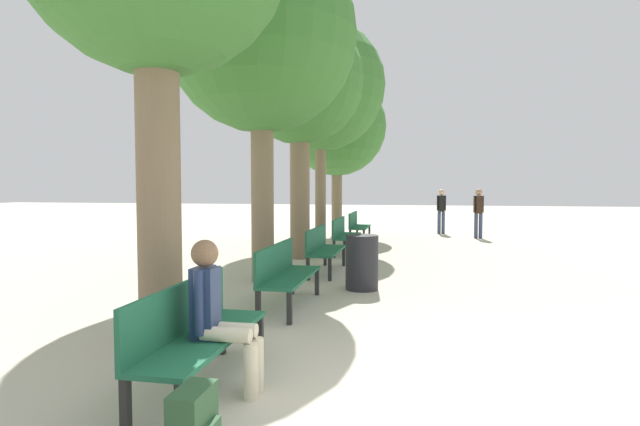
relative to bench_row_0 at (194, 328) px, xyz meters
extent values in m
plane|color=beige|center=(1.88, -0.25, -0.51)|extent=(80.00, 80.00, 0.00)
cube|color=#1E6042|center=(0.10, 0.00, -0.08)|extent=(0.49, 1.77, 0.04)
cube|color=#1E6042|center=(-0.13, 0.00, 0.15)|extent=(0.04, 1.77, 0.43)
cube|color=black|center=(0.29, -0.84, -0.30)|extent=(0.06, 0.06, 0.41)
cube|color=black|center=(0.29, 0.84, -0.30)|extent=(0.06, 0.06, 0.41)
cube|color=black|center=(-0.10, -0.84, -0.30)|extent=(0.06, 0.06, 0.41)
cube|color=black|center=(-0.10, 0.84, -0.30)|extent=(0.06, 0.06, 0.41)
cube|color=#1E6042|center=(0.10, 2.83, -0.08)|extent=(0.49, 1.77, 0.04)
cube|color=#1E6042|center=(-0.13, 2.83, 0.15)|extent=(0.04, 1.77, 0.43)
cube|color=black|center=(0.29, 1.99, -0.30)|extent=(0.06, 0.06, 0.41)
cube|color=black|center=(0.29, 3.67, -0.30)|extent=(0.06, 0.06, 0.41)
cube|color=black|center=(-0.10, 1.99, -0.30)|extent=(0.06, 0.06, 0.41)
cube|color=black|center=(-0.10, 3.67, -0.30)|extent=(0.06, 0.06, 0.41)
cube|color=#1E6042|center=(0.10, 5.66, -0.08)|extent=(0.49, 1.77, 0.04)
cube|color=#1E6042|center=(-0.13, 5.66, 0.15)|extent=(0.04, 1.77, 0.43)
cube|color=black|center=(0.29, 4.82, -0.30)|extent=(0.06, 0.06, 0.41)
cube|color=black|center=(0.29, 6.51, -0.30)|extent=(0.06, 0.06, 0.41)
cube|color=black|center=(-0.10, 4.82, -0.30)|extent=(0.06, 0.06, 0.41)
cube|color=black|center=(-0.10, 6.51, -0.30)|extent=(0.06, 0.06, 0.41)
cube|color=#1E6042|center=(0.10, 8.50, -0.08)|extent=(0.49, 1.77, 0.04)
cube|color=#1E6042|center=(-0.13, 8.50, 0.15)|extent=(0.04, 1.77, 0.43)
cube|color=black|center=(0.29, 7.65, -0.30)|extent=(0.06, 0.06, 0.41)
cube|color=black|center=(0.29, 9.34, -0.30)|extent=(0.06, 0.06, 0.41)
cube|color=black|center=(-0.10, 7.65, -0.30)|extent=(0.06, 0.06, 0.41)
cube|color=black|center=(-0.10, 9.34, -0.30)|extent=(0.06, 0.06, 0.41)
cube|color=#1E6042|center=(0.10, 11.33, -0.08)|extent=(0.49, 1.77, 0.04)
cube|color=#1E6042|center=(-0.13, 11.33, 0.15)|extent=(0.04, 1.77, 0.43)
cube|color=black|center=(0.29, 10.49, -0.30)|extent=(0.06, 0.06, 0.41)
cube|color=black|center=(0.29, 12.17, -0.30)|extent=(0.06, 0.06, 0.41)
cube|color=black|center=(-0.10, 10.49, -0.30)|extent=(0.06, 0.06, 0.41)
cube|color=black|center=(-0.10, 12.17, -0.30)|extent=(0.06, 0.06, 0.41)
cylinder|color=#7A664C|center=(-0.87, 1.03, 1.23)|extent=(0.45, 0.45, 3.48)
cylinder|color=#7A664C|center=(-0.87, 4.59, 1.17)|extent=(0.40, 0.40, 3.35)
sphere|color=#38702D|center=(-0.87, 4.59, 3.76)|extent=(3.31, 3.31, 3.31)
cylinder|color=#7A664C|center=(-0.87, 7.42, 1.14)|extent=(0.45, 0.45, 3.30)
sphere|color=#38702D|center=(-0.87, 7.42, 3.60)|extent=(2.95, 2.95, 2.95)
cylinder|color=#7A664C|center=(-0.87, 9.91, 1.22)|extent=(0.30, 0.30, 3.46)
sphere|color=#38702D|center=(-0.87, 9.91, 3.94)|extent=(3.58, 3.58, 3.58)
cylinder|color=#7A664C|center=(-0.87, 12.78, 0.87)|extent=(0.35, 0.35, 2.76)
sphere|color=#38702D|center=(-0.87, 12.78, 3.15)|extent=(3.28, 3.28, 3.28)
cylinder|color=beige|center=(0.32, -0.12, 0.00)|extent=(0.41, 0.12, 0.12)
cylinder|color=beige|center=(0.53, -0.12, -0.28)|extent=(0.12, 0.12, 0.45)
cylinder|color=beige|center=(0.32, 0.03, 0.00)|extent=(0.41, 0.12, 0.12)
cylinder|color=beige|center=(0.53, 0.03, -0.28)|extent=(0.12, 0.12, 0.45)
cube|color=navy|center=(0.12, -0.04, 0.23)|extent=(0.19, 0.22, 0.58)
cylinder|color=navy|center=(0.12, -0.17, 0.26)|extent=(0.09, 0.09, 0.52)
cylinder|color=navy|center=(0.12, 0.08, 0.26)|extent=(0.09, 0.09, 0.52)
sphere|color=brown|center=(0.12, -0.04, 0.63)|extent=(0.22, 0.22, 0.22)
cylinder|color=#384260|center=(3.65, 12.77, -0.11)|extent=(0.12, 0.12, 0.80)
cylinder|color=#384260|center=(3.79, 12.77, -0.11)|extent=(0.12, 0.12, 0.80)
cube|color=black|center=(3.72, 12.77, 0.58)|extent=(0.23, 0.25, 0.57)
cylinder|color=black|center=(3.60, 12.77, 0.59)|extent=(0.08, 0.08, 0.54)
cylinder|color=black|center=(3.84, 12.77, 0.59)|extent=(0.08, 0.08, 0.54)
sphere|color=#A37A5B|center=(3.72, 12.77, 0.97)|extent=(0.22, 0.22, 0.22)
cylinder|color=#384260|center=(2.55, 14.06, -0.11)|extent=(0.11, 0.11, 0.79)
cylinder|color=#384260|center=(2.69, 14.06, -0.11)|extent=(0.11, 0.11, 0.79)
cube|color=black|center=(2.62, 14.06, 0.56)|extent=(0.21, 0.24, 0.56)
cylinder|color=black|center=(2.51, 14.06, 0.57)|extent=(0.08, 0.08, 0.53)
cylinder|color=black|center=(2.74, 14.06, 0.57)|extent=(0.08, 0.08, 0.53)
sphere|color=tan|center=(2.62, 14.06, 0.95)|extent=(0.21, 0.21, 0.21)
cylinder|color=#232328|center=(0.93, 4.22, -0.06)|extent=(0.53, 0.53, 0.89)
camera|label=1|loc=(1.81, -3.80, 1.18)|focal=28.00mm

